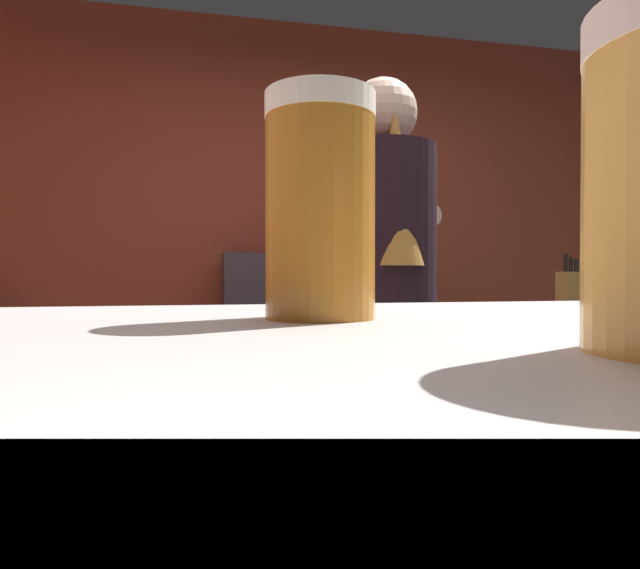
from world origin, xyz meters
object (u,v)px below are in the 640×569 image
chefs_knife (416,320)px  bottle_vinegar (346,241)px  bottle_soy (309,239)px  bartender (383,302)px  pint_glass_near (320,207)px  knife_block (571,293)px  bottle_hot_sauce (327,239)px  bottle_olive_oil (328,241)px  mixing_bowl (267,315)px

chefs_knife → bottle_vinegar: (0.01, 1.11, 0.39)m
chefs_knife → bottle_soy: bearing=80.7°
chefs_knife → bottle_vinegar: bottle_vinegar is taller
bartender → pint_glass_near: bearing=156.1°
knife_block → bottle_hot_sauce: bearing=125.9°
bottle_hot_sauce → bottle_olive_oil: bottle_hot_sauce is taller
bartender → knife_block: 1.17m
mixing_bowl → bottle_olive_oil: size_ratio=0.95×
bartender → mixing_bowl: (-0.31, 0.53, -0.07)m
chefs_knife → mixing_bowl: bearing=150.0°
pint_glass_near → bottle_soy: bearing=78.7°
bottle_soy → bottle_olive_oil: bottle_soy is taller
bottle_vinegar → bottle_hot_sauce: bearing=119.7°
bartender → chefs_knife: size_ratio=7.05×
bottle_soy → bottle_hot_sauce: 0.13m
bottle_hot_sauce → bottle_soy: bearing=-165.4°
mixing_bowl → bottle_hot_sauce: size_ratio=0.74×
bartender → bottle_vinegar: bartender is taller
pint_glass_near → bottle_vinegar: bottle_vinegar is taller
bottle_soy → bottle_olive_oil: 0.15m
bottle_soy → bartender: bearing=-93.1°
bartender → chefs_knife: (0.28, 0.41, -0.09)m
pint_glass_near → bottle_hot_sauce: bottle_hot_sauce is taller
knife_block → bottle_olive_oil: (-0.88, 1.02, 0.28)m
bartender → knife_block: size_ratio=6.03×
bottle_hot_sauce → knife_block: bearing=-54.1°
mixing_bowl → bottle_soy: 1.23m
bottle_hot_sauce → bottle_vinegar: bottle_hot_sauce is taller
bartender → pint_glass_near: (-0.49, -1.29, 0.13)m
mixing_bowl → bottle_soy: bottle_soy is taller
chefs_knife → bottle_soy: bottle_soy is taller
bartender → mixing_bowl: size_ratio=8.96×
mixing_bowl → bottle_vinegar: size_ratio=0.95×
knife_block → bottle_olive_oil: bottle_olive_oil is taller
bartender → bottle_soy: 1.66m
bottle_soy → bottle_olive_oil: bearing=-52.5°
mixing_bowl → bartender: bearing=-59.7°
bartender → bottle_olive_oil: bartender is taller
mixing_bowl → bottle_olive_oil: (0.49, 0.98, 0.36)m
bottle_vinegar → bottle_soy: bearing=151.0°
chefs_knife → pint_glass_near: pint_glass_near is taller
bartender → knife_block: bartender is taller
knife_block → bottle_olive_oil: 1.38m
pint_glass_near → bottle_vinegar: bearing=74.4°
knife_block → bottle_vinegar: size_ratio=1.41×
mixing_bowl → bottle_vinegar: bearing=58.7°
pint_glass_near → bottle_olive_oil: (0.67, 2.80, 0.16)m
bottle_vinegar → bottle_olive_oil: (-0.11, -0.00, -0.00)m
bartender → bottle_hot_sauce: bearing=-10.1°
bottle_hot_sauce → bottle_olive_oil: size_ratio=1.29×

